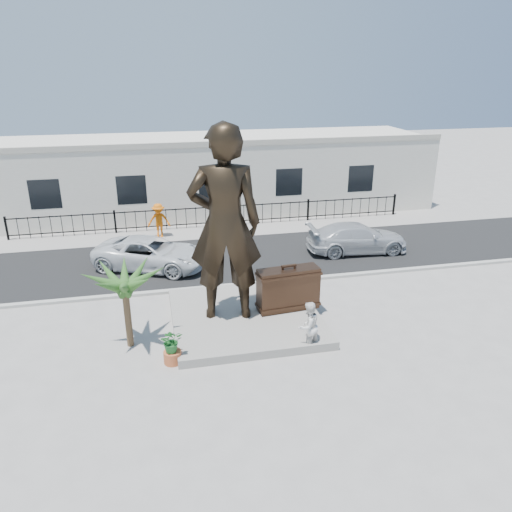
{
  "coord_description": "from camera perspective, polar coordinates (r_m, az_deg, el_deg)",
  "views": [
    {
      "loc": [
        -3.55,
        -14.21,
        8.76
      ],
      "look_at": [
        0.0,
        2.0,
        2.3
      ],
      "focal_mm": 35.0,
      "sensor_mm": 36.0,
      "label": 1
    }
  ],
  "objects": [
    {
      "name": "ground",
      "position": [
        17.07,
        1.46,
        -9.62
      ],
      "size": [
        100.0,
        100.0,
        0.0
      ],
      "primitive_type": "plane",
      "color": "#9E9991",
      "rests_on": "ground"
    },
    {
      "name": "street",
      "position": [
        24.14,
        -3.05,
        -0.03
      ],
      "size": [
        40.0,
        7.0,
        0.01
      ],
      "primitive_type": "cube",
      "color": "black",
      "rests_on": "ground"
    },
    {
      "name": "curb",
      "position": [
        20.94,
        -1.46,
        -3.29
      ],
      "size": [
        40.0,
        0.25,
        0.12
      ],
      "primitive_type": "cube",
      "color": "#A5A399",
      "rests_on": "ground"
    },
    {
      "name": "far_sidewalk",
      "position": [
        27.86,
        -4.41,
        2.9
      ],
      "size": [
        40.0,
        2.5,
        0.02
      ],
      "primitive_type": "cube",
      "color": "#9E9991",
      "rests_on": "ground"
    },
    {
      "name": "plinth",
      "position": [
        18.18,
        -1.21,
        -7.01
      ],
      "size": [
        5.2,
        5.2,
        0.3
      ],
      "primitive_type": "cube",
      "color": "gray",
      "rests_on": "ground"
    },
    {
      "name": "fence",
      "position": [
        28.44,
        -4.67,
        4.53
      ],
      "size": [
        22.0,
        0.1,
        1.2
      ],
      "primitive_type": "cube",
      "color": "black",
      "rests_on": "ground"
    },
    {
      "name": "building",
      "position": [
        32.09,
        -5.81,
        9.37
      ],
      "size": [
        28.0,
        7.0,
        4.4
      ],
      "primitive_type": "cube",
      "color": "silver",
      "rests_on": "ground"
    },
    {
      "name": "statue",
      "position": [
        16.77,
        -3.6,
        3.63
      ],
      "size": [
        2.68,
        1.97,
        6.78
      ],
      "primitive_type": "imported",
      "rotation": [
        0.0,
        0.0,
        2.99
      ],
      "color": "black",
      "rests_on": "plinth"
    },
    {
      "name": "suitcase",
      "position": [
        18.17,
        3.7,
        -3.77
      ],
      "size": [
        2.29,
        0.92,
        1.57
      ],
      "primitive_type": "cube",
      "rotation": [
        0.0,
        0.0,
        0.1
      ],
      "color": "#322015",
      "rests_on": "plinth"
    },
    {
      "name": "tourist",
      "position": [
        16.28,
        6.0,
        -7.99
      ],
      "size": [
        1.01,
        0.93,
        1.68
      ],
      "primitive_type": "imported",
      "rotation": [
        0.0,
        0.0,
        3.61
      ],
      "color": "white",
      "rests_on": "ground"
    },
    {
      "name": "car_white",
      "position": [
        22.98,
        -11.93,
        0.3
      ],
      "size": [
        5.59,
        4.21,
        1.41
      ],
      "primitive_type": "imported",
      "rotation": [
        0.0,
        0.0,
        1.15
      ],
      "color": "silver",
      "rests_on": "street"
    },
    {
      "name": "car_silver",
      "position": [
        24.96,
        11.48,
        2.04
      ],
      "size": [
        5.02,
        2.29,
        1.42
      ],
      "primitive_type": "imported",
      "rotation": [
        0.0,
        0.0,
        1.51
      ],
      "color": "#B3B6B8",
      "rests_on": "street"
    },
    {
      "name": "worker",
      "position": [
        26.98,
        -11.04,
        4.01
      ],
      "size": [
        1.28,
        0.86,
        1.83
      ],
      "primitive_type": "imported",
      "rotation": [
        0.0,
        0.0,
        -0.16
      ],
      "color": "orange",
      "rests_on": "far_sidewalk"
    },
    {
      "name": "palm_tree",
      "position": [
        17.32,
        -14.12,
        -9.84
      ],
      "size": [
        1.8,
        1.8,
        3.2
      ],
      "primitive_type": null,
      "color": "#2A521E",
      "rests_on": "ground"
    },
    {
      "name": "planter",
      "position": [
        16.04,
        -9.5,
        -11.31
      ],
      "size": [
        0.56,
        0.56,
        0.4
      ],
      "primitive_type": "cylinder",
      "color": "#AD542E",
      "rests_on": "ground"
    },
    {
      "name": "shrub",
      "position": [
        15.74,
        -9.63,
        -9.54
      ],
      "size": [
        0.71,
        0.62,
        0.76
      ],
      "primitive_type": "imported",
      "rotation": [
        0.0,
        0.0,
        0.05
      ],
      "color": "#206527",
      "rests_on": "planter"
    }
  ]
}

